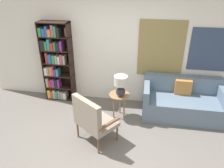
{
  "coord_description": "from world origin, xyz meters",
  "views": [
    {
      "loc": [
        0.71,
        -2.75,
        2.91
      ],
      "look_at": [
        0.08,
        1.09,
        0.9
      ],
      "focal_mm": 35.0,
      "sensor_mm": 36.0,
      "label": 1
    }
  ],
  "objects": [
    {
      "name": "bookshelf",
      "position": [
        -1.42,
        1.84,
        0.96
      ],
      "size": [
        0.71,
        0.3,
        1.93
      ],
      "color": "black",
      "rests_on": "ground_plane"
    },
    {
      "name": "couch",
      "position": [
        1.58,
        1.57,
        0.32
      ],
      "size": [
        1.71,
        0.86,
        0.84
      ],
      "color": "slate",
      "rests_on": "ground_plane"
    },
    {
      "name": "wall_back",
      "position": [
        0.06,
        2.03,
        1.35
      ],
      "size": [
        6.4,
        0.08,
        2.7
      ],
      "color": "white",
      "rests_on": "ground_plane"
    },
    {
      "name": "table_lamp",
      "position": [
        0.24,
        1.21,
        0.84
      ],
      "size": [
        0.28,
        0.28,
        0.46
      ],
      "color": "#2D2D33",
      "rests_on": "side_table"
    },
    {
      "name": "ground_plane",
      "position": [
        0.0,
        0.0,
        0.0
      ],
      "size": [
        14.0,
        14.0,
        0.0
      ],
      "primitive_type": "plane",
      "color": "#66605B"
    },
    {
      "name": "armchair",
      "position": [
        -0.17,
        0.37,
        0.55
      ],
      "size": [
        0.88,
        0.85,
        0.97
      ],
      "color": "brown",
      "rests_on": "ground_plane"
    },
    {
      "name": "side_table",
      "position": [
        0.21,
        1.28,
        0.49
      ],
      "size": [
        0.44,
        0.44,
        0.57
      ],
      "color": "#99704C",
      "rests_on": "ground_plane"
    }
  ]
}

